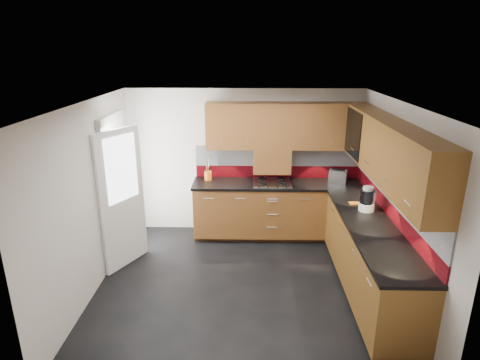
{
  "coord_description": "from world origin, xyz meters",
  "views": [
    {
      "loc": [
        0.07,
        -4.6,
        3.01
      ],
      "look_at": [
        -0.04,
        0.65,
        1.27
      ],
      "focal_mm": 30.0,
      "sensor_mm": 36.0,
      "label": 1
    }
  ],
  "objects_px": {
    "utensil_pot": "(208,174)",
    "food_processor": "(367,200)",
    "gas_hob": "(272,182)",
    "toaster": "(338,176)"
  },
  "relations": [
    {
      "from": "utensil_pot",
      "to": "food_processor",
      "type": "bearing_deg",
      "value": -29.26
    },
    {
      "from": "utensil_pot",
      "to": "gas_hob",
      "type": "bearing_deg",
      "value": -8.65
    },
    {
      "from": "gas_hob",
      "to": "utensil_pot",
      "type": "bearing_deg",
      "value": 171.35
    },
    {
      "from": "utensil_pot",
      "to": "toaster",
      "type": "xyz_separation_m",
      "value": [
        2.11,
        -0.04,
        0.0
      ]
    },
    {
      "from": "toaster",
      "to": "food_processor",
      "type": "bearing_deg",
      "value": -84.11
    },
    {
      "from": "utensil_pot",
      "to": "food_processor",
      "type": "relative_size",
      "value": 1.26
    },
    {
      "from": "toaster",
      "to": "utensil_pot",
      "type": "bearing_deg",
      "value": 178.83
    },
    {
      "from": "gas_hob",
      "to": "utensil_pot",
      "type": "height_order",
      "value": "utensil_pot"
    },
    {
      "from": "toaster",
      "to": "food_processor",
      "type": "xyz_separation_m",
      "value": [
        0.12,
        -1.21,
        0.06
      ]
    },
    {
      "from": "utensil_pot",
      "to": "food_processor",
      "type": "height_order",
      "value": "utensil_pot"
    }
  ]
}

